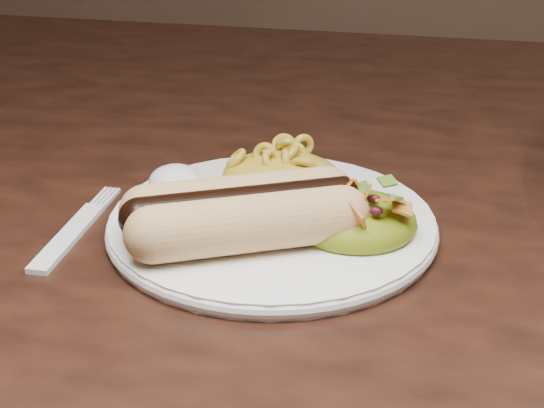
# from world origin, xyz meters

# --- Properties ---
(table) EXTENTS (1.60, 0.90, 0.75)m
(table) POSITION_xyz_m (0.00, 0.00, 0.66)
(table) COLOR black
(table) RESTS_ON floor
(plate) EXTENTS (0.23, 0.23, 0.01)m
(plate) POSITION_xyz_m (-0.05, -0.13, 0.76)
(plate) COLOR white
(plate) RESTS_ON table
(hotdog) EXTENTS (0.13, 0.12, 0.04)m
(hotdog) POSITION_xyz_m (-0.06, -0.17, 0.78)
(hotdog) COLOR #F6DA83
(hotdog) RESTS_ON plate
(mac_and_cheese) EXTENTS (0.11, 0.11, 0.04)m
(mac_and_cheese) POSITION_xyz_m (-0.05, -0.07, 0.78)
(mac_and_cheese) COLOR gold
(mac_and_cheese) RESTS_ON plate
(sour_cream) EXTENTS (0.05, 0.05, 0.02)m
(sour_cream) POSITION_xyz_m (-0.13, -0.11, 0.77)
(sour_cream) COLOR white
(sour_cream) RESTS_ON plate
(taco_salad) EXTENTS (0.09, 0.08, 0.04)m
(taco_salad) POSITION_xyz_m (0.01, -0.14, 0.78)
(taco_salad) COLOR #A06008
(taco_salad) RESTS_ON plate
(fork) EXTENTS (0.02, 0.12, 0.00)m
(fork) POSITION_xyz_m (-0.18, -0.17, 0.75)
(fork) COLOR white
(fork) RESTS_ON table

